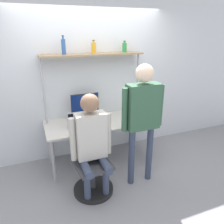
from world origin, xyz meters
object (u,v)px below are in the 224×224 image
at_px(office_chair, 92,173).
at_px(bottle_green, 124,47).
at_px(monitor, 85,105).
at_px(laptop, 78,125).
at_px(bottle_amber, 94,48).
at_px(bottle_blue, 64,46).
at_px(cell_phone, 94,126).
at_px(person_standing, 143,110).
at_px(person_seated, 92,138).

relative_size(office_chair, bottle_green, 4.94).
distance_m(monitor, laptop, 0.47).
bearing_deg(bottle_amber, bottle_blue, 180.00).
bearing_deg(cell_phone, person_standing, -48.46).
relative_size(person_standing, bottle_green, 9.52).
bearing_deg(bottle_blue, office_chair, -82.95).
bearing_deg(office_chair, bottle_green, 46.27).
xyz_separation_m(cell_phone, office_chair, (-0.21, -0.52, -0.46)).
height_order(bottle_blue, bottle_green, bottle_blue).
bearing_deg(cell_phone, monitor, 95.44).
distance_m(cell_phone, office_chair, 0.72).
xyz_separation_m(laptop, bottle_green, (0.92, 0.39, 1.08)).
xyz_separation_m(monitor, office_chair, (-0.17, -0.91, -0.70)).
relative_size(laptop, person_standing, 0.18).
bearing_deg(person_seated, bottle_amber, 70.23).
distance_m(laptop, office_chair, 0.75).
bearing_deg(cell_phone, bottle_blue, 128.71).
distance_m(office_chair, person_standing, 1.13).
xyz_separation_m(laptop, cell_phone, (0.25, -0.01, -0.06)).
distance_m(bottle_amber, bottle_green, 0.53).
relative_size(laptop, person_seated, 0.22).
bearing_deg(office_chair, bottle_blue, 97.05).
xyz_separation_m(person_seated, person_standing, (0.72, -0.02, 0.29)).
height_order(monitor, bottle_green, bottle_green).
relative_size(monitor, person_standing, 0.27).
bearing_deg(monitor, bottle_green, 0.79).
relative_size(cell_phone, bottle_blue, 0.54).
bearing_deg(bottle_green, bottle_blue, -180.00).
height_order(office_chair, bottle_amber, bottle_amber).
relative_size(person_seated, person_standing, 0.81).
xyz_separation_m(monitor, bottle_amber, (0.18, 0.01, 0.92)).
height_order(cell_phone, bottle_green, bottle_green).
bearing_deg(bottle_amber, person_standing, -69.23).
bearing_deg(bottle_blue, person_seated, -82.99).
bearing_deg(person_standing, bottle_green, 81.02).
bearing_deg(bottle_blue, bottle_amber, 0.00).
height_order(laptop, bottle_blue, bottle_blue).
xyz_separation_m(monitor, laptop, (-0.21, -0.38, -0.17)).
height_order(laptop, person_standing, person_standing).
bearing_deg(monitor, cell_phone, -84.56).
distance_m(monitor, bottle_blue, 0.99).
relative_size(cell_phone, person_standing, 0.09).
bearing_deg(bottle_green, monitor, -179.21).
bearing_deg(bottle_amber, bottle_green, 0.00).
height_order(office_chair, person_seated, person_seated).
height_order(laptop, bottle_green, bottle_green).
height_order(person_standing, bottle_blue, bottle_blue).
distance_m(laptop, cell_phone, 0.26).
bearing_deg(bottle_amber, office_chair, -110.90).
xyz_separation_m(monitor, bottle_green, (0.71, 0.01, 0.91)).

